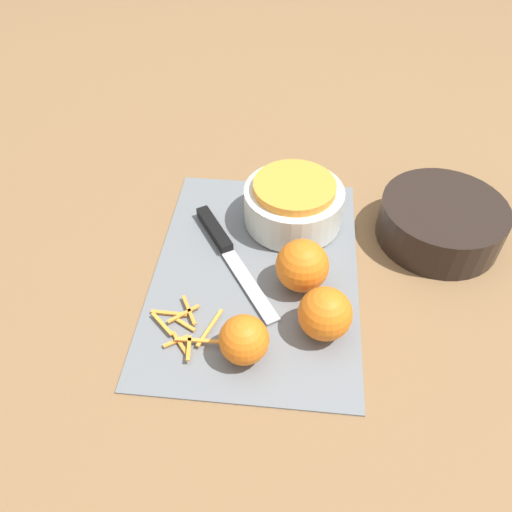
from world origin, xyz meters
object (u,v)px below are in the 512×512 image
at_px(bowl_dark, 441,222).
at_px(orange_back, 302,266).
at_px(bowl_speckled, 293,203).
at_px(knife, 222,241).
at_px(orange_right, 325,314).
at_px(orange_left, 248,340).

relative_size(bowl_dark, orange_back, 2.54).
relative_size(bowl_speckled, knife, 0.71).
bearing_deg(orange_back, orange_right, 22.04).
distance_m(bowl_dark, knife, 0.36).
distance_m(orange_left, orange_back, 0.15).
bearing_deg(orange_right, orange_left, -63.36).
relative_size(bowl_dark, orange_right, 2.69).
xyz_separation_m(knife, orange_back, (0.07, 0.13, 0.03)).
height_order(bowl_speckled, orange_right, bowl_speckled).
relative_size(knife, orange_left, 3.51).
relative_size(orange_right, orange_back, 0.94).
bearing_deg(bowl_speckled, orange_back, 7.71).
bearing_deg(orange_back, orange_left, -26.16).
height_order(bowl_dark, orange_back, orange_back).
height_order(bowl_dark, knife, bowl_dark).
distance_m(knife, orange_left, 0.22).
height_order(bowl_speckled, orange_back, orange_back).
bearing_deg(bowl_dark, orange_left, -47.29).
bearing_deg(bowl_speckled, orange_left, -9.37).
bearing_deg(bowl_dark, bowl_speckled, -93.01).
height_order(knife, orange_left, orange_left).
bearing_deg(orange_back, bowl_dark, 120.74).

